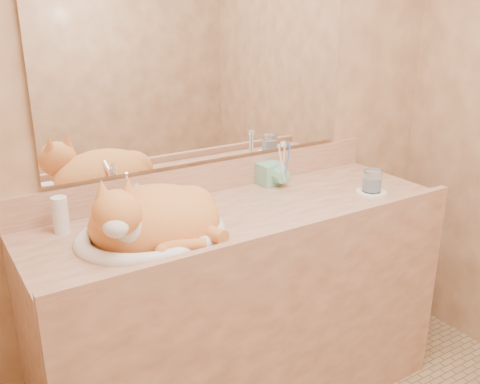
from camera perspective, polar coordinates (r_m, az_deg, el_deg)
wall_back at (r=2.10m, az=-3.69°, el=10.47°), size 2.40×0.02×2.50m
vanity_counter at (r=2.17m, az=0.37°, el=-12.61°), size 1.60×0.55×0.85m
mirror at (r=2.07m, az=-3.61°, el=14.25°), size 1.30×0.02×0.80m
sink_basin at (r=1.77m, az=-9.51°, el=-2.36°), size 0.55×0.48×0.16m
faucet at (r=1.94m, az=-11.75°, el=-0.54°), size 0.07×0.12×0.16m
cat at (r=1.76m, az=-9.47°, el=-2.56°), size 0.52×0.47×0.24m
soap_dispenser at (r=2.22m, az=3.86°, el=3.05°), size 0.10×0.10×0.20m
toothbrush_cup at (r=2.21m, az=4.74°, el=1.48°), size 0.11×0.11×0.09m
toothbrushes at (r=2.19m, az=4.79°, el=3.34°), size 0.03×0.03×0.20m
saucer at (r=2.23m, az=13.82°, el=-0.04°), size 0.12×0.12×0.01m
water_glass at (r=2.21m, az=13.93°, el=1.17°), size 0.08×0.08×0.09m
lotion_bottle at (r=1.88m, az=-18.60°, el=-2.33°), size 0.05×0.05×0.13m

